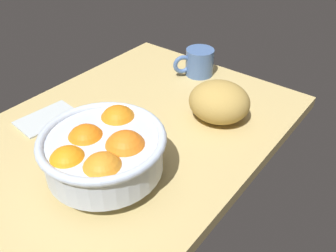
{
  "coord_description": "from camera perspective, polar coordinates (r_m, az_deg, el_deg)",
  "views": [
    {
      "loc": [
        46.89,
        47.82,
        49.32
      ],
      "look_at": [
        -1.0,
        10.64,
        5.0
      ],
      "focal_mm": 38.35,
      "sensor_mm": 36.0,
      "label": 1
    }
  ],
  "objects": [
    {
      "name": "fruit_bowl",
      "position": [
        0.67,
        -10.2,
        -3.92
      ],
      "size": [
        23.54,
        23.54,
        11.64
      ],
      "color": "silver",
      "rests_on": "ground"
    },
    {
      "name": "ground_plane",
      "position": [
        0.84,
        -6.16,
        -1.27
      ],
      "size": [
        80.51,
        58.61,
        3.0
      ],
      "primitive_type": "cube",
      "color": "tan"
    },
    {
      "name": "mug",
      "position": [
        1.04,
        4.86,
        10.07
      ],
      "size": [
        10.76,
        9.0,
        7.6
      ],
      "color": "#496AA4",
      "rests_on": "ground"
    },
    {
      "name": "napkin_folded",
      "position": [
        0.9,
        -18.67,
        1.28
      ],
      "size": [
        14.56,
        10.06,
        0.88
      ],
      "primitive_type": "cube",
      "rotation": [
        0.0,
        0.0,
        -0.1
      ],
      "color": "silver",
      "rests_on": "ground"
    },
    {
      "name": "bread_loaf",
      "position": [
        0.84,
        8.14,
        3.83
      ],
      "size": [
        16.53,
        17.44,
        9.44
      ],
      "primitive_type": "ellipsoid",
      "rotation": [
        0.0,
        0.0,
        1.87
      ],
      "color": "#B59247",
      "rests_on": "ground"
    }
  ]
}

